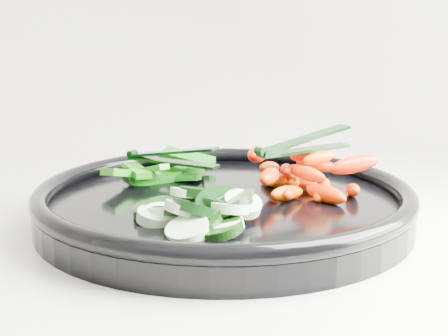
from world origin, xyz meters
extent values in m
cylinder|color=black|center=(0.44, 1.69, 0.94)|extent=(0.40, 0.40, 0.02)
torus|color=black|center=(0.44, 1.69, 0.96)|extent=(0.41, 0.41, 0.02)
cylinder|color=black|center=(0.41, 1.59, 0.96)|extent=(0.06, 0.06, 0.03)
cylinder|color=beige|center=(0.40, 1.57, 0.96)|extent=(0.05, 0.05, 0.02)
cylinder|color=black|center=(0.39, 1.62, 0.96)|extent=(0.05, 0.05, 0.03)
cylinder|color=beige|center=(0.39, 1.62, 0.96)|extent=(0.04, 0.04, 0.03)
cylinder|color=black|center=(0.39, 1.63, 0.96)|extent=(0.05, 0.05, 0.03)
cylinder|color=#E3FBC8|center=(0.38, 1.62, 0.96)|extent=(0.04, 0.04, 0.02)
cylinder|color=black|center=(0.43, 1.58, 0.96)|extent=(0.06, 0.06, 0.02)
cylinder|color=#D6F0C0|center=(0.43, 1.58, 0.96)|extent=(0.04, 0.04, 0.02)
cylinder|color=black|center=(0.40, 1.65, 0.96)|extent=(0.06, 0.06, 0.02)
cylinder|color=#DFF8C6|center=(0.41, 1.64, 0.96)|extent=(0.04, 0.04, 0.02)
cylinder|color=black|center=(0.40, 1.63, 0.96)|extent=(0.05, 0.05, 0.01)
cylinder|color=#B6D2A8|center=(0.39, 1.64, 0.96)|extent=(0.04, 0.04, 0.01)
cylinder|color=black|center=(0.38, 1.63, 0.96)|extent=(0.05, 0.05, 0.02)
cylinder|color=beige|center=(0.38, 1.61, 0.96)|extent=(0.05, 0.05, 0.02)
cylinder|color=black|center=(0.38, 1.63, 0.96)|extent=(0.04, 0.04, 0.02)
cylinder|color=beige|center=(0.38, 1.62, 0.96)|extent=(0.04, 0.04, 0.02)
cylinder|color=black|center=(0.44, 1.61, 0.97)|extent=(0.07, 0.07, 0.03)
cylinder|color=#CAEBBC|center=(0.44, 1.62, 0.97)|extent=(0.04, 0.04, 0.02)
cylinder|color=black|center=(0.42, 1.65, 0.97)|extent=(0.06, 0.06, 0.02)
cylinder|color=#D8F5C4|center=(0.40, 1.65, 0.97)|extent=(0.04, 0.04, 0.01)
cylinder|color=black|center=(0.41, 1.60, 0.97)|extent=(0.06, 0.06, 0.03)
cylinder|color=#D8F1C1|center=(0.40, 1.60, 0.97)|extent=(0.04, 0.03, 0.02)
cylinder|color=black|center=(0.43, 1.61, 0.97)|extent=(0.06, 0.06, 0.03)
cylinder|color=#D9ECBD|center=(0.45, 1.61, 0.97)|extent=(0.05, 0.04, 0.03)
cylinder|color=black|center=(0.45, 1.63, 0.97)|extent=(0.05, 0.05, 0.02)
cylinder|color=beige|center=(0.43, 1.63, 0.97)|extent=(0.03, 0.03, 0.02)
cylinder|color=black|center=(0.43, 1.62, 0.97)|extent=(0.05, 0.05, 0.02)
cylinder|color=#CFF1C1|center=(0.44, 1.60, 0.97)|extent=(0.04, 0.04, 0.02)
ellipsoid|color=#F93600|center=(0.54, 1.67, 0.96)|extent=(0.04, 0.05, 0.03)
ellipsoid|color=#FF6100|center=(0.50, 1.67, 0.96)|extent=(0.04, 0.04, 0.02)
ellipsoid|color=red|center=(0.54, 1.66, 0.96)|extent=(0.04, 0.05, 0.02)
ellipsoid|color=#E63D00|center=(0.50, 1.72, 0.96)|extent=(0.03, 0.04, 0.02)
ellipsoid|color=#EB5000|center=(0.57, 1.67, 0.96)|extent=(0.02, 0.04, 0.02)
ellipsoid|color=#F85400|center=(0.52, 1.71, 0.96)|extent=(0.03, 0.05, 0.02)
ellipsoid|color=#F11200|center=(0.51, 1.67, 0.96)|extent=(0.03, 0.04, 0.02)
ellipsoid|color=#E53F00|center=(0.53, 1.71, 0.96)|extent=(0.05, 0.02, 0.02)
ellipsoid|color=#FF2500|center=(0.55, 1.75, 0.96)|extent=(0.02, 0.04, 0.02)
ellipsoid|color=red|center=(0.50, 1.74, 0.96)|extent=(0.03, 0.05, 0.02)
ellipsoid|color=#DE3C00|center=(0.49, 1.68, 0.98)|extent=(0.04, 0.06, 0.02)
ellipsoid|color=#E14E00|center=(0.54, 1.73, 0.98)|extent=(0.03, 0.05, 0.03)
ellipsoid|color=red|center=(0.51, 1.70, 0.98)|extent=(0.02, 0.04, 0.02)
ellipsoid|color=#F54D00|center=(0.53, 1.69, 0.98)|extent=(0.04, 0.05, 0.02)
ellipsoid|color=red|center=(0.50, 1.72, 0.98)|extent=(0.04, 0.04, 0.02)
ellipsoid|color=red|center=(0.55, 1.72, 0.98)|extent=(0.04, 0.01, 0.02)
ellipsoid|color=#F91900|center=(0.54, 1.71, 0.99)|extent=(0.05, 0.03, 0.03)
ellipsoid|color=#FF2800|center=(0.48, 1.72, 0.99)|extent=(0.04, 0.05, 0.02)
ellipsoid|color=#F15900|center=(0.54, 1.69, 0.99)|extent=(0.04, 0.03, 0.02)
ellipsoid|color=#FF2F00|center=(0.57, 1.66, 0.99)|extent=(0.06, 0.03, 0.03)
cube|color=#1D690A|center=(0.40, 1.78, 0.96)|extent=(0.02, 0.05, 0.02)
cube|color=#0A6C0E|center=(0.39, 1.77, 0.96)|extent=(0.06, 0.04, 0.03)
cube|color=#1C740B|center=(0.42, 1.79, 0.96)|extent=(0.02, 0.06, 0.02)
cube|color=#09610E|center=(0.41, 1.76, 0.96)|extent=(0.04, 0.03, 0.01)
cube|color=#146509|center=(0.39, 1.76, 0.96)|extent=(0.08, 0.04, 0.03)
cube|color=#0A710D|center=(0.36, 1.77, 0.96)|extent=(0.03, 0.05, 0.01)
cube|color=#27750B|center=(0.37, 1.78, 0.96)|extent=(0.02, 0.06, 0.02)
cube|color=#0D720A|center=(0.37, 1.75, 0.97)|extent=(0.05, 0.04, 0.02)
cube|color=#23690A|center=(0.34, 1.74, 0.97)|extent=(0.05, 0.05, 0.02)
cube|color=#0F6E0A|center=(0.36, 1.76, 0.97)|extent=(0.03, 0.06, 0.01)
cube|color=#196C0A|center=(0.42, 1.82, 0.97)|extent=(0.07, 0.05, 0.02)
cylinder|color=black|center=(0.48, 1.68, 1.00)|extent=(0.01, 0.01, 0.01)
cube|color=black|center=(0.53, 1.70, 1.00)|extent=(0.11, 0.06, 0.00)
cube|color=black|center=(0.53, 1.70, 1.01)|extent=(0.11, 0.06, 0.02)
cylinder|color=black|center=(0.35, 1.80, 0.98)|extent=(0.01, 0.01, 0.01)
cube|color=black|center=(0.40, 1.77, 0.97)|extent=(0.10, 0.08, 0.00)
cube|color=black|center=(0.40, 1.77, 0.99)|extent=(0.10, 0.08, 0.02)
camera|label=1|loc=(0.37, 1.09, 1.12)|focal=50.00mm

